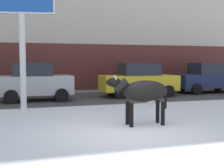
% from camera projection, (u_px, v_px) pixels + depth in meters
% --- Properties ---
extents(ground_plane, '(120.00, 120.00, 0.00)m').
position_uv_depth(ground_plane, '(129.00, 133.00, 7.94)').
color(ground_plane, white).
extents(road_strip, '(60.00, 5.60, 0.01)m').
position_uv_depth(road_strip, '(75.00, 98.00, 15.58)').
color(road_strip, '#423F3F').
rests_on(road_strip, ground).
extents(cow_black, '(1.91, 0.68, 1.54)m').
position_uv_depth(cow_black, '(143.00, 92.00, 8.88)').
color(cow_black, black).
rests_on(cow_black, ground).
extents(car_silver_hatchback, '(3.50, 1.93, 1.86)m').
position_uv_depth(car_silver_hatchback, '(35.00, 82.00, 14.53)').
color(car_silver_hatchback, '#B7BABF').
rests_on(car_silver_hatchback, ground).
extents(car_yellow_sedan, '(4.21, 1.99, 1.84)m').
position_uv_depth(car_yellow_sedan, '(139.00, 80.00, 16.44)').
color(car_yellow_sedan, gold).
rests_on(car_yellow_sedan, ground).
extents(car_navy_sedan, '(4.21, 1.99, 1.84)m').
position_uv_depth(car_navy_sedan, '(208.00, 78.00, 18.44)').
color(car_navy_sedan, '#19234C').
rests_on(car_navy_sedan, ground).
extents(pedestrian_by_cars, '(0.36, 0.24, 1.73)m').
position_uv_depth(pedestrian_by_cars, '(122.00, 77.00, 19.62)').
color(pedestrian_by_cars, '#282833').
rests_on(pedestrian_by_cars, ground).
extents(pedestrian_far_left, '(0.36, 0.24, 1.73)m').
position_uv_depth(pedestrian_far_left, '(166.00, 77.00, 20.59)').
color(pedestrian_far_left, '#282833').
rests_on(pedestrian_far_left, ground).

